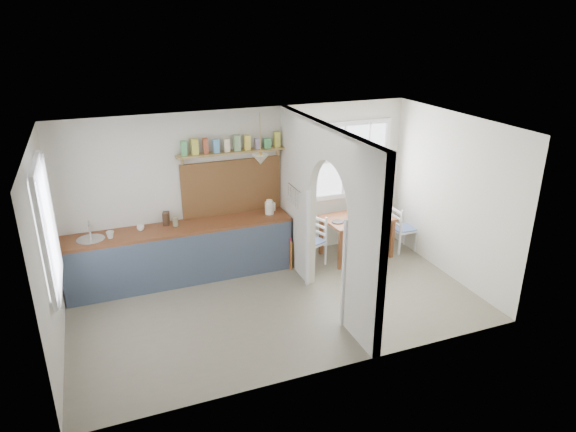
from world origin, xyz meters
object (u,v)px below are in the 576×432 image
object	(u,v)px
chair_left	(311,241)
vase	(357,206)
chair_right	(403,228)
kettle	(269,207)
dining_table	(356,237)

from	to	relation	value
chair_left	vase	distance (m)	1.09
chair_right	kettle	size ratio (longest dim) A/B	3.50
vase	chair_right	bearing A→B (deg)	-22.26
chair_left	chair_right	world-z (taller)	chair_left
dining_table	kettle	distance (m)	1.66
chair_left	vase	bearing A→B (deg)	82.85
dining_table	chair_right	distance (m)	0.90
dining_table	kettle	world-z (taller)	kettle
dining_table	vase	distance (m)	0.53
dining_table	vase	bearing A→B (deg)	61.03
vase	chair_left	bearing A→B (deg)	-165.18
dining_table	chair_left	world-z (taller)	chair_left
dining_table	chair_right	bearing A→B (deg)	-9.98
dining_table	kettle	bearing A→B (deg)	165.62
chair_right	kettle	xyz separation A→B (m)	(-2.39, 0.36, 0.60)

